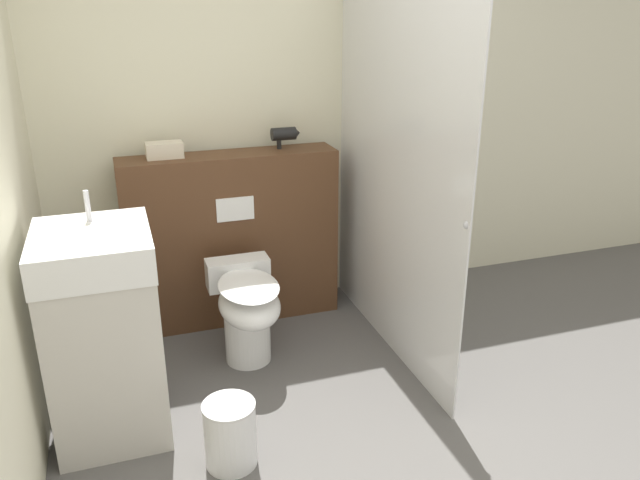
# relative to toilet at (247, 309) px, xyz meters

# --- Properties ---
(wall_back) EXTENTS (8.00, 0.06, 2.50)m
(wall_back) POSITION_rel_toilet_xyz_m (0.28, 0.77, 0.92)
(wall_back) COLOR beige
(wall_back) RESTS_ON ground_plane
(partition_panel) EXTENTS (1.28, 0.27, 1.06)m
(partition_panel) POSITION_rel_toilet_xyz_m (0.04, 0.55, 0.20)
(partition_panel) COLOR #51331E
(partition_panel) RESTS_ON ground_plane
(shower_glass) EXTENTS (0.04, 1.57, 2.06)m
(shower_glass) POSITION_rel_toilet_xyz_m (0.82, -0.05, 0.70)
(shower_glass) COLOR silver
(shower_glass) RESTS_ON ground_plane
(toilet) EXTENTS (0.35, 0.60, 0.53)m
(toilet) POSITION_rel_toilet_xyz_m (0.00, 0.00, 0.00)
(toilet) COLOR white
(toilet) RESTS_ON ground_plane
(sink_vanity) EXTENTS (0.49, 0.56, 1.12)m
(sink_vanity) POSITION_rel_toilet_xyz_m (-0.73, -0.35, 0.17)
(sink_vanity) COLOR beige
(sink_vanity) RESTS_ON ground_plane
(hair_drier) EXTENTS (0.18, 0.08, 0.13)m
(hair_drier) POSITION_rel_toilet_xyz_m (0.40, 0.59, 0.82)
(hair_drier) COLOR black
(hair_drier) RESTS_ON partition_panel
(folded_towel) EXTENTS (0.21, 0.12, 0.09)m
(folded_towel) POSITION_rel_toilet_xyz_m (-0.32, 0.58, 0.78)
(folded_towel) COLOR beige
(folded_towel) RESTS_ON partition_panel
(waste_bin) EXTENTS (0.23, 0.23, 0.30)m
(waste_bin) POSITION_rel_toilet_xyz_m (-0.26, -0.79, -0.18)
(waste_bin) COLOR silver
(waste_bin) RESTS_ON ground_plane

